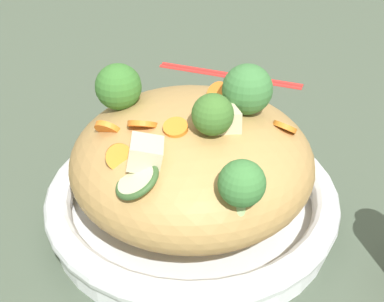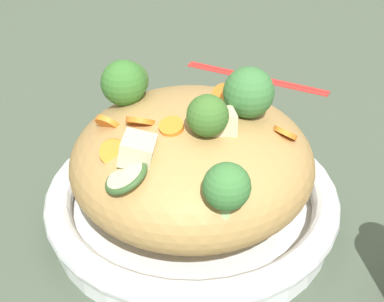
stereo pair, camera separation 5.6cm
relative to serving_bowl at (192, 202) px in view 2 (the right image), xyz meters
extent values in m
plane|color=#455241|center=(0.00, 0.00, -0.02)|extent=(3.00, 3.00, 0.00)
cylinder|color=white|center=(0.00, 0.00, -0.01)|extent=(0.29, 0.29, 0.02)
torus|color=white|center=(0.00, 0.00, 0.01)|extent=(0.31, 0.31, 0.03)
ellipsoid|color=#B0874C|center=(0.00, 0.00, 0.05)|extent=(0.25, 0.25, 0.12)
torus|color=#B0824A|center=(-0.05, -0.03, 0.09)|extent=(0.08, 0.08, 0.01)
torus|color=tan|center=(-0.06, 0.02, 0.09)|extent=(0.08, 0.08, 0.02)
torus|color=#B68549|center=(0.00, -0.01, 0.10)|extent=(0.06, 0.06, 0.01)
torus|color=tan|center=(0.00, 0.00, 0.09)|extent=(0.06, 0.06, 0.02)
cone|color=#9ABB75|center=(0.08, 0.08, 0.08)|extent=(0.02, 0.03, 0.02)
sphere|color=#3C793A|center=(0.08, 0.08, 0.10)|extent=(0.05, 0.05, 0.04)
cone|color=#A5B872|center=(-0.03, 0.04, 0.10)|extent=(0.04, 0.04, 0.02)
sphere|color=#3C773B|center=(-0.03, 0.04, 0.13)|extent=(0.07, 0.07, 0.05)
cone|color=#9CB77A|center=(0.03, 0.03, 0.11)|extent=(0.02, 0.02, 0.02)
sphere|color=#3E6D2B|center=(0.03, 0.03, 0.13)|extent=(0.04, 0.04, 0.04)
cone|color=#A4B774|center=(0.00, -0.08, 0.10)|extent=(0.02, 0.02, 0.02)
sphere|color=#38722D|center=(0.00, -0.08, 0.12)|extent=(0.05, 0.05, 0.05)
cone|color=#A2C171|center=(-0.02, -0.09, 0.09)|extent=(0.02, 0.02, 0.01)
sphere|color=#416C2F|center=(-0.02, -0.09, 0.11)|extent=(0.05, 0.05, 0.04)
cylinder|color=orange|center=(0.04, -0.03, 0.11)|extent=(0.03, 0.03, 0.02)
cylinder|color=orange|center=(0.08, -0.03, 0.10)|extent=(0.03, 0.03, 0.02)
cylinder|color=orange|center=(-0.04, 0.01, 0.11)|extent=(0.02, 0.03, 0.03)
cylinder|color=orange|center=(0.04, 0.00, 0.11)|extent=(0.03, 0.03, 0.01)
cylinder|color=orange|center=(0.05, -0.07, 0.10)|extent=(0.02, 0.03, 0.02)
cylinder|color=orange|center=(-0.03, 0.08, 0.10)|extent=(0.03, 0.03, 0.02)
cylinder|color=beige|center=(0.10, -0.01, 0.09)|extent=(0.05, 0.05, 0.02)
torus|color=#375A2B|center=(0.10, -0.01, 0.09)|extent=(0.06, 0.06, 0.02)
cylinder|color=beige|center=(0.00, 0.03, 0.11)|extent=(0.04, 0.05, 0.03)
torus|color=#375A28|center=(0.00, 0.03, 0.11)|extent=(0.05, 0.05, 0.03)
cube|color=beige|center=(0.01, 0.04, 0.11)|extent=(0.04, 0.04, 0.02)
cube|color=beige|center=(0.07, -0.01, 0.10)|extent=(0.04, 0.04, 0.03)
cylinder|color=red|center=(-0.35, -0.09, -0.02)|extent=(0.02, 0.24, 0.01)
cylinder|color=red|center=(-0.34, -0.09, -0.02)|extent=(0.02, 0.24, 0.01)
camera|label=1|loc=(0.43, 0.19, 0.38)|focal=52.53mm
camera|label=2|loc=(0.40, 0.24, 0.38)|focal=52.53mm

